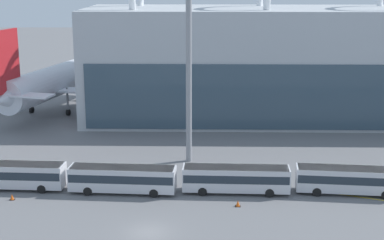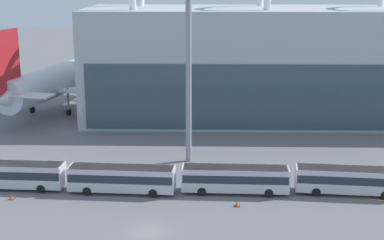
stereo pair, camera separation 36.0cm
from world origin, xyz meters
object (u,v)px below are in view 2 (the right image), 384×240
(traffic_cone_2, at_px, (237,204))
(shuttle_bus_2, at_px, (235,178))
(shuttle_bus_3, at_px, (350,179))
(shuttle_bus_1, at_px, (122,177))
(airliner_at_gate_far, at_px, (327,76))
(shuttle_bus_0, at_px, (12,174))
(airliner_at_gate_near, at_px, (52,82))
(traffic_cone_1, at_px, (11,197))
(floodlight_mast, at_px, (189,58))

(traffic_cone_2, bearing_deg, shuttle_bus_2, 90.27)
(shuttle_bus_2, bearing_deg, shuttle_bus_3, 1.55)
(shuttle_bus_1, xyz_separation_m, traffic_cone_2, (12.92, -3.83, -1.48))
(airliner_at_gate_far, distance_m, shuttle_bus_0, 63.22)
(airliner_at_gate_near, relative_size, shuttle_bus_3, 2.90)
(traffic_cone_1, distance_m, traffic_cone_2, 24.91)
(airliner_at_gate_near, xyz_separation_m, shuttle_bus_2, (30.82, -38.82, -3.74))
(shuttle_bus_1, xyz_separation_m, shuttle_bus_2, (12.90, 0.27, 0.00))
(shuttle_bus_2, relative_size, traffic_cone_2, 18.35)
(floodlight_mast, bearing_deg, traffic_cone_2, -70.05)
(shuttle_bus_3, xyz_separation_m, floodlight_mast, (-18.55, 11.62, 12.05))
(shuttle_bus_1, xyz_separation_m, floodlight_mast, (7.24, 11.81, 12.05))
(shuttle_bus_1, bearing_deg, airliner_at_gate_near, 118.22)
(traffic_cone_1, bearing_deg, shuttle_bus_3, 4.02)
(shuttle_bus_2, bearing_deg, traffic_cone_2, -87.81)
(shuttle_bus_0, relative_size, traffic_cone_2, 18.40)
(shuttle_bus_2, distance_m, floodlight_mast, 17.62)
(shuttle_bus_1, height_order, traffic_cone_2, shuttle_bus_1)
(airliner_at_gate_near, relative_size, traffic_cone_2, 53.77)
(shuttle_bus_2, relative_size, floodlight_mast, 0.51)
(shuttle_bus_0, height_order, floodlight_mast, floodlight_mast)
(shuttle_bus_0, distance_m, traffic_cone_2, 26.30)
(airliner_at_gate_far, bearing_deg, shuttle_bus_3, 169.92)
(shuttle_bus_0, relative_size, traffic_cone_1, 18.64)
(traffic_cone_1, bearing_deg, airliner_at_gate_far, 47.56)
(shuttle_bus_2, bearing_deg, shuttle_bus_1, -176.90)
(shuttle_bus_3, height_order, floodlight_mast, floodlight_mast)
(shuttle_bus_3, distance_m, traffic_cone_2, 13.57)
(airliner_at_gate_far, xyz_separation_m, shuttle_bus_1, (-31.87, -45.45, -4.08))
(shuttle_bus_1, bearing_deg, airliner_at_gate_far, 58.55)
(shuttle_bus_0, xyz_separation_m, shuttle_bus_3, (38.70, -0.80, 0.00))
(shuttle_bus_0, xyz_separation_m, floodlight_mast, (20.14, 10.82, 12.05))
(traffic_cone_1, relative_size, traffic_cone_2, 0.99)
(floodlight_mast, distance_m, traffic_cone_1, 27.49)
(shuttle_bus_3, bearing_deg, shuttle_bus_2, -174.74)
(shuttle_bus_1, height_order, traffic_cone_1, shuttle_bus_1)
(shuttle_bus_0, height_order, shuttle_bus_3, same)
(airliner_at_gate_far, distance_m, traffic_cone_1, 65.17)
(shuttle_bus_2, bearing_deg, floodlight_mast, 118.02)
(shuttle_bus_1, height_order, shuttle_bus_3, same)
(airliner_at_gate_near, relative_size, traffic_cone_1, 54.46)
(shuttle_bus_0, bearing_deg, shuttle_bus_2, 1.12)
(shuttle_bus_2, xyz_separation_m, traffic_cone_2, (0.02, -4.09, -1.48))
(airliner_at_gate_far, relative_size, traffic_cone_1, 52.11)
(shuttle_bus_0, distance_m, shuttle_bus_1, 12.94)
(shuttle_bus_1, distance_m, floodlight_mast, 18.36)
(shuttle_bus_1, bearing_deg, shuttle_bus_2, 4.77)
(airliner_at_gate_near, relative_size, airliner_at_gate_far, 1.05)
(shuttle_bus_1, bearing_deg, traffic_cone_1, -164.74)
(shuttle_bus_2, distance_m, shuttle_bus_3, 12.90)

